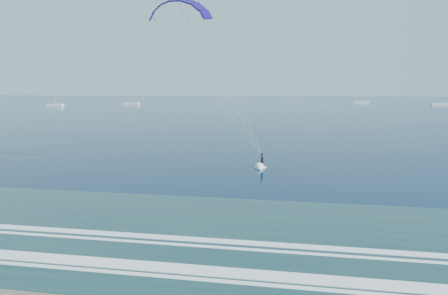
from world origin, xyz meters
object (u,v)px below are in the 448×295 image
at_px(kitesurfer_rig, 222,83).
at_px(sailboat_3, 441,104).
at_px(sailboat_0, 55,105).
at_px(sailboat_2, 361,102).
at_px(sailboat_1, 131,104).

distance_m(kitesurfer_rig, sailboat_3, 206.61).
bearing_deg(sailboat_0, sailboat_3, 12.74).
relative_size(kitesurfer_rig, sailboat_2, 1.54).
xyz_separation_m(kitesurfer_rig, sailboat_2, (47.53, 211.07, -9.06)).
bearing_deg(sailboat_1, sailboat_3, 7.24).
bearing_deg(sailboat_0, kitesurfer_rig, -51.89).
bearing_deg(kitesurfer_rig, sailboat_0, 128.11).
height_order(kitesurfer_rig, sailboat_1, kitesurfer_rig).
bearing_deg(kitesurfer_rig, sailboat_2, 77.31).
distance_m(kitesurfer_rig, sailboat_0, 182.63).
height_order(kitesurfer_rig, sailboat_3, kitesurfer_rig).
xyz_separation_m(sailboat_0, sailboat_1, (30.99, 23.51, 0.01)).
xyz_separation_m(kitesurfer_rig, sailboat_0, (-112.58, 143.52, -9.07)).
relative_size(sailboat_1, sailboat_3, 1.00).
xyz_separation_m(kitesurfer_rig, sailboat_1, (-81.59, 167.02, -9.06)).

